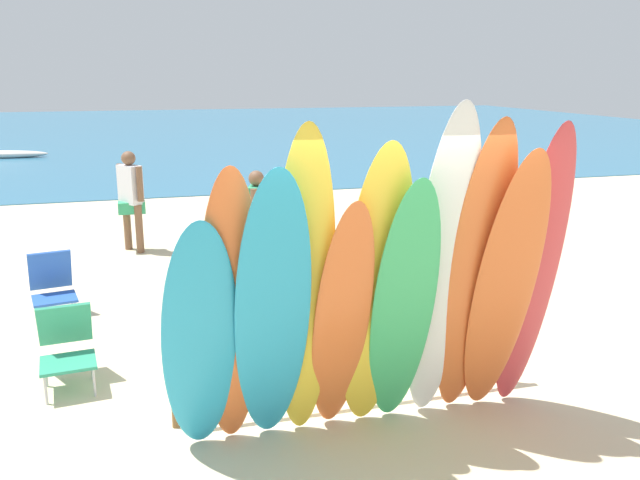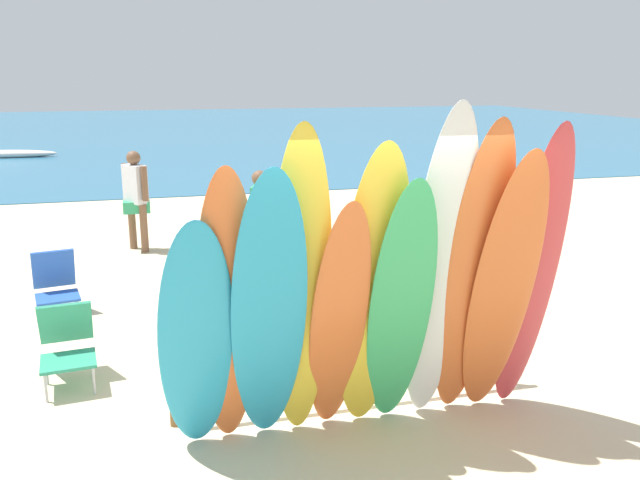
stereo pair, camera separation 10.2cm
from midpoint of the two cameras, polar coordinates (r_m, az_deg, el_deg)
name	(u,v)px [view 1 (the left image)]	position (r m, az deg, el deg)	size (l,w,h in m)	color
ground	(200,177)	(19.54, -10.50, 5.33)	(60.00, 60.00, 0.00)	beige
ocean_water	(168,130)	(36.37, -13.06, 9.24)	(60.00, 40.00, 0.02)	teal
surfboard_rack	(351,347)	(6.01, 2.17, -9.24)	(3.25, 0.07, 0.69)	brown
surfboard_teal_0	(200,341)	(5.10, -10.89, -8.54)	(0.58, 0.07, 2.03)	#289EC6
surfboard_orange_1	(231,315)	(5.05, -8.29, -6.39)	(0.48, 0.08, 2.40)	orange
surfboard_teal_2	(273,314)	(5.02, -4.69, -6.42)	(0.58, 0.06, 2.44)	#289EC6
surfboard_yellow_3	(304,291)	(5.07, -1.98, -4.46)	(0.48, 0.07, 2.68)	yellow
surfboard_orange_4	(342,321)	(5.26, 1.36, -7.02)	(0.47, 0.08, 2.14)	orange
surfboard_yellow_5	(375,293)	(5.27, 4.26, -4.62)	(0.57, 0.06, 2.54)	yellow
surfboard_green_6	(403,308)	(5.35, 6.68, -5.85)	(0.52, 0.06, 2.31)	#38B266
surfboard_white_7	(442,271)	(5.43, 9.93, -2.66)	(0.51, 0.08, 2.82)	white
surfboard_orange_8	(475,276)	(5.58, 12.72, -3.02)	(0.53, 0.08, 2.70)	orange
surfboard_orange_9	(505,288)	(5.68, 15.17, -4.06)	(0.56, 0.07, 2.49)	orange
surfboard_red_10	(533,273)	(5.87, 17.46, -2.71)	(0.49, 0.06, 2.64)	#D13D42
beachgoer_midbeach	(257,218)	(9.52, -5.75, 1.93)	(0.42, 0.58, 1.61)	brown
beachgoer_photographing	(131,194)	(11.49, -16.26, 3.81)	(0.44, 0.55, 1.70)	brown
beach_chair_red	(66,343)	(6.90, -21.45, -8.25)	(0.58, 0.79, 0.79)	#B7B7BC
beach_chair_blue	(52,284)	(8.77, -22.42, -3.53)	(0.61, 0.75, 0.83)	#B7B7BC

